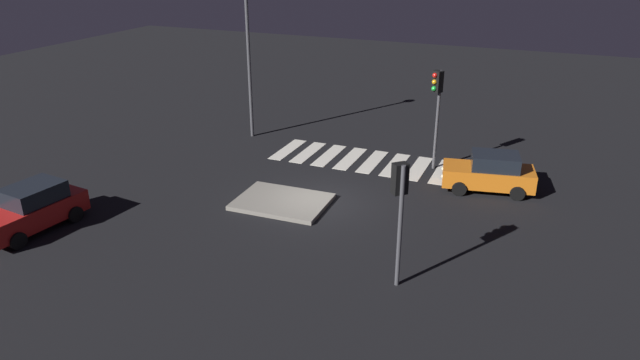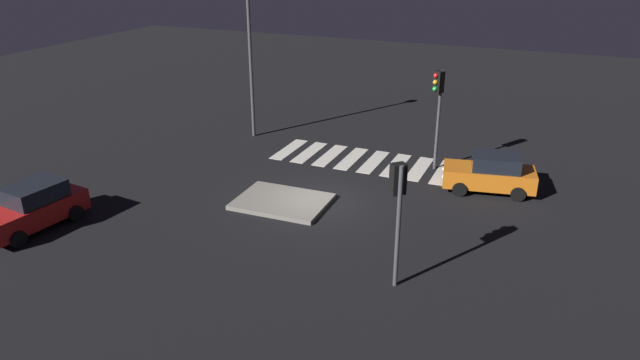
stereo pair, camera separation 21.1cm
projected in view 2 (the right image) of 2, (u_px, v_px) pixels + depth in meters
name	position (u px, v px, depth m)	size (l,w,h in m)	color
ground_plane	(320.00, 202.00, 24.00)	(80.00, 80.00, 0.00)	black
traffic_island	(282.00, 202.00, 23.83)	(3.79, 2.89, 0.18)	gray
car_orange	(490.00, 173.00, 24.75)	(4.07, 2.36, 1.69)	orange
car_red	(33.00, 207.00, 21.58)	(2.22, 4.10, 1.72)	red
traffic_light_south	(438.00, 96.00, 26.03)	(0.54, 0.53, 4.71)	#47474C
traffic_light_west	(398.00, 195.00, 17.21)	(0.54, 0.54, 4.06)	#47474C
street_lamp	(249.00, 33.00, 29.88)	(0.56, 0.56, 8.32)	#47474C
crosswalk_near	(362.00, 160.00, 28.48)	(8.75, 3.20, 0.02)	silver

